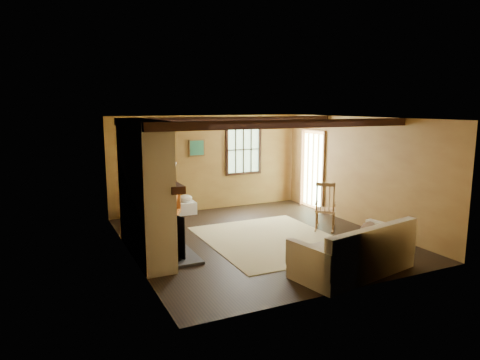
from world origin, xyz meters
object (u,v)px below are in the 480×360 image
fireplace (146,194)px  armchair (159,204)px  sofa (356,255)px  laundry_basket (185,208)px  rocking_chair (325,209)px

fireplace → armchair: bearing=70.2°
sofa → laundry_basket: sofa is taller
rocking_chair → armchair: (-3.11, 2.12, -0.03)m
sofa → armchair: bearing=103.9°
fireplace → laundry_basket: (1.53, 2.52, -0.95)m
sofa → armchair: size_ratio=2.46×
rocking_chair → armchair: bearing=6.2°
rocking_chair → sofa: (-1.09, -2.28, -0.14)m
rocking_chair → fireplace: bearing=40.6°
sofa → armchair: sofa is taller
fireplace → rocking_chair: bearing=0.0°
rocking_chair → laundry_basket: rocking_chair is taller
fireplace → sofa: (2.78, -2.27, -0.81)m
laundry_basket → armchair: bearing=-152.6°
rocking_chair → armchair: size_ratio=1.17×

